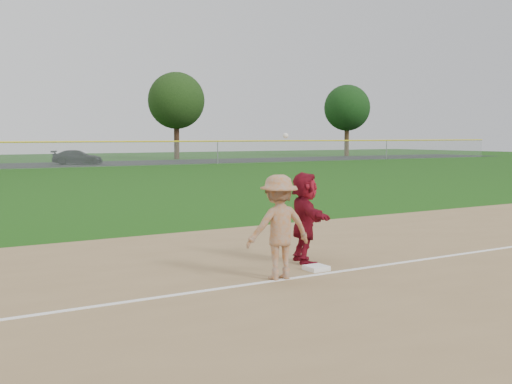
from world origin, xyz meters
TOP-DOWN VIEW (x-y plane):
  - ground at (0.00, 0.00)m, footprint 160.00×160.00m
  - foul_line at (0.00, -0.80)m, footprint 60.00×0.10m
  - first_base at (0.06, -0.47)m, footprint 0.38×0.38m
  - base_runner at (0.31, 0.23)m, footprint 1.01×1.70m
  - car_right at (9.19, 45.38)m, footprint 4.57×3.32m
  - first_base_play at (-0.92, -0.70)m, footprint 1.22×0.80m
  - tree_3 at (22.00, 52.80)m, footprint 6.00×6.00m
  - tree_4 at (44.00, 51.20)m, footprint 5.60×5.60m

SIDE VIEW (x-z plane):
  - ground at x=0.00m, z-range 0.00..0.00m
  - foul_line at x=0.00m, z-range 0.02..0.03m
  - first_base at x=0.06m, z-range 0.02..0.10m
  - car_right at x=9.19m, z-range 0.01..1.24m
  - base_runner at x=0.31m, z-range 0.02..1.76m
  - first_base_play at x=-0.92m, z-range -0.33..2.15m
  - tree_4 at x=44.00m, z-range 1.51..10.18m
  - tree_3 at x=22.00m, z-range 1.57..10.76m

